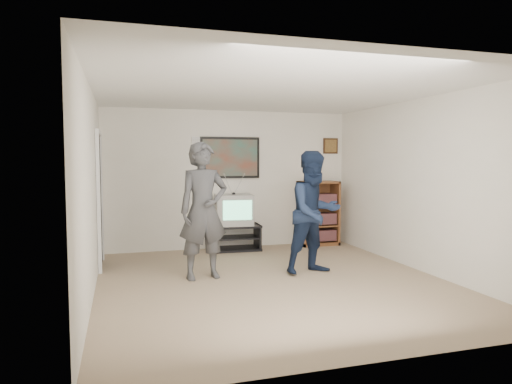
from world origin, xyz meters
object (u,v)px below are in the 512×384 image
person_tall (203,211)px  person_short (315,212)px  media_stand (234,237)px  crt_television (234,210)px  bookshelf (318,213)px

person_tall → person_short: bearing=-14.5°
media_stand → person_tall: bearing=-112.8°
media_stand → crt_television: (-0.01, 0.00, 0.50)m
bookshelf → media_stand: bearing=-178.3°
media_stand → bookshelf: (1.65, 0.05, 0.38)m
media_stand → bookshelf: bearing=5.1°
bookshelf → person_short: 2.20m
media_stand → person_tall: person_tall is taller
person_tall → person_short: person_tall is taller
crt_television → bookshelf: bearing=7.3°
person_tall → person_short: (1.56, -0.16, -0.06)m
media_stand → person_tall: 2.08m
media_stand → bookshelf: bookshelf is taller
person_short → person_tall: bearing=162.5°
bookshelf → person_tall: (-2.51, -1.81, 0.32)m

